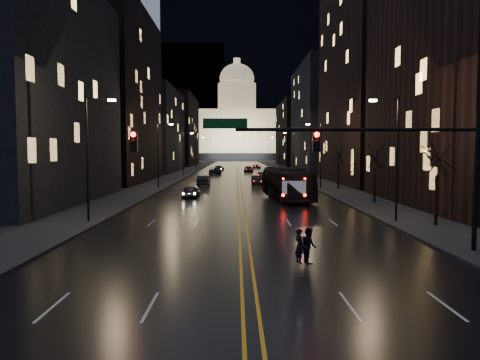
{
  "coord_description": "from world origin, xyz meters",
  "views": [
    {
      "loc": [
        -0.46,
        -23.15,
        5.15
      ],
      "look_at": [
        -0.18,
        10.62,
        3.04
      ],
      "focal_mm": 35.0,
      "sensor_mm": 36.0,
      "label": 1
    }
  ],
  "objects_px": {
    "bus": "(287,184)",
    "oncoming_car_a": "(191,192)",
    "receding_car_a": "(257,181)",
    "pedestrian_a": "(299,246)",
    "pedestrian_b": "(309,245)",
    "oncoming_car_b": "(204,181)",
    "traffic_signal": "(364,152)"
  },
  "relations": [
    {
      "from": "bus",
      "to": "pedestrian_a",
      "type": "distance_m",
      "value": 27.62
    },
    {
      "from": "oncoming_car_a",
      "to": "pedestrian_a",
      "type": "xyz_separation_m",
      "value": [
        7.85,
        -29.54,
        0.1
      ]
    },
    {
      "from": "receding_car_a",
      "to": "pedestrian_a",
      "type": "bearing_deg",
      "value": -90.24
    },
    {
      "from": "oncoming_car_a",
      "to": "traffic_signal",
      "type": "bearing_deg",
      "value": 115.03
    },
    {
      "from": "traffic_signal",
      "to": "oncoming_car_a",
      "type": "distance_m",
      "value": 30.1
    },
    {
      "from": "oncoming_car_a",
      "to": "pedestrian_b",
      "type": "bearing_deg",
      "value": 108.35
    },
    {
      "from": "pedestrian_a",
      "to": "bus",
      "type": "bearing_deg",
      "value": -29.86
    },
    {
      "from": "bus",
      "to": "receding_car_a",
      "type": "bearing_deg",
      "value": 88.56
    },
    {
      "from": "oncoming_car_a",
      "to": "pedestrian_a",
      "type": "distance_m",
      "value": 30.56
    },
    {
      "from": "bus",
      "to": "pedestrian_b",
      "type": "xyz_separation_m",
      "value": [
        -1.98,
        -27.5,
        -0.89
      ]
    },
    {
      "from": "bus",
      "to": "pedestrian_a",
      "type": "xyz_separation_m",
      "value": [
        -2.41,
        -27.5,
        -0.91
      ]
    },
    {
      "from": "traffic_signal",
      "to": "oncoming_car_b",
      "type": "xyz_separation_m",
      "value": [
        -11.14,
        45.37,
        -4.33
      ]
    },
    {
      "from": "oncoming_car_b",
      "to": "pedestrian_b",
      "type": "height_order",
      "value": "pedestrian_b"
    },
    {
      "from": "pedestrian_a",
      "to": "pedestrian_b",
      "type": "distance_m",
      "value": 0.43
    },
    {
      "from": "traffic_signal",
      "to": "receding_car_a",
      "type": "height_order",
      "value": "traffic_signal"
    },
    {
      "from": "oncoming_car_a",
      "to": "pedestrian_b",
      "type": "relative_size",
      "value": 2.51
    },
    {
      "from": "oncoming_car_b",
      "to": "pedestrian_b",
      "type": "bearing_deg",
      "value": 101.07
    },
    {
      "from": "traffic_signal",
      "to": "oncoming_car_a",
      "type": "relative_size",
      "value": 4.19
    },
    {
      "from": "oncoming_car_b",
      "to": "pedestrian_a",
      "type": "bearing_deg",
      "value": 100.56
    },
    {
      "from": "oncoming_car_a",
      "to": "receding_car_a",
      "type": "distance_m",
      "value": 20.16
    },
    {
      "from": "bus",
      "to": "pedestrian_b",
      "type": "bearing_deg",
      "value": -101.78
    },
    {
      "from": "oncoming_car_a",
      "to": "oncoming_car_b",
      "type": "bearing_deg",
      "value": -87.85
    },
    {
      "from": "receding_car_a",
      "to": "pedestrian_b",
      "type": "distance_m",
      "value": 48.04
    },
    {
      "from": "traffic_signal",
      "to": "oncoming_car_a",
      "type": "bearing_deg",
      "value": 112.33
    },
    {
      "from": "bus",
      "to": "oncoming_car_a",
      "type": "bearing_deg",
      "value": 161.11
    },
    {
      "from": "oncoming_car_a",
      "to": "oncoming_car_b",
      "type": "distance_m",
      "value": 17.83
    },
    {
      "from": "receding_car_a",
      "to": "pedestrian_b",
      "type": "height_order",
      "value": "pedestrian_b"
    },
    {
      "from": "oncoming_car_b",
      "to": "receding_car_a",
      "type": "relative_size",
      "value": 1.03
    },
    {
      "from": "pedestrian_b",
      "to": "oncoming_car_b",
      "type": "bearing_deg",
      "value": 1.33
    },
    {
      "from": "pedestrian_b",
      "to": "receding_car_a",
      "type": "bearing_deg",
      "value": -8.07
    },
    {
      "from": "pedestrian_a",
      "to": "receding_car_a",
      "type": "bearing_deg",
      "value": -25.06
    },
    {
      "from": "receding_car_a",
      "to": "bus",
      "type": "bearing_deg",
      "value": -83.82
    }
  ]
}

